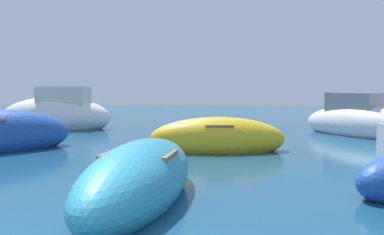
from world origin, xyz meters
TOP-DOWN VIEW (x-y plane):
  - moored_boat_2 at (0.15, 3.07)m, footprint 1.56×4.98m
  - moored_boat_3 at (-7.65, 14.72)m, footprint 5.65×2.75m
  - moored_boat_6 at (0.91, 9.04)m, footprint 4.60×2.49m
  - moored_boat_7 at (6.44, 14.28)m, footprint 5.19×5.60m

SIDE VIEW (x-z plane):
  - moored_boat_2 at x=0.15m, z-range -0.31..1.08m
  - moored_boat_6 at x=0.91m, z-range -0.31..1.10m
  - moored_boat_7 at x=6.44m, z-range -0.54..1.64m
  - moored_boat_3 at x=-7.65m, z-range -0.60..1.93m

